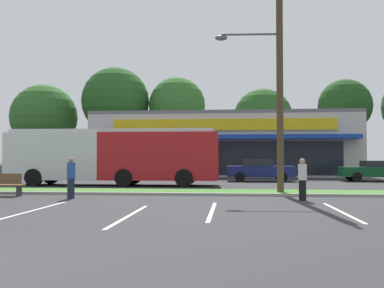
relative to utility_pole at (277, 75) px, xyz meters
The scene contains 19 objects.
grass_median 8.39m from the utility_pole, behind, with size 56.00×2.20×0.12m, color #427A2D.
curb_lip 8.44m from the utility_pole, behind, with size 56.00×0.24×0.12m, color #99968C.
parking_stripe_1 11.57m from the utility_pole, 141.64° to the right, with size 0.12×4.80×0.01m, color silver.
parking_stripe_2 10.38m from the utility_pole, 122.94° to the right, with size 0.12×4.80×0.01m, color silver.
parking_stripe_3 8.58m from the utility_pole, 112.66° to the right, with size 0.12×4.80×0.01m, color silver.
parking_stripe_4 8.16m from the utility_pole, 78.32° to the right, with size 0.12×4.80×0.01m, color silver.
storefront_building 23.11m from the utility_pole, 96.75° to the left, with size 22.99×14.47×5.60m.
tree_far_left 39.76m from the utility_pole, 128.43° to the left, with size 7.96×7.96×10.50m.
tree_left 34.59m from the utility_pole, 117.14° to the left, with size 7.96×7.96×12.32m.
tree_mid_left 32.35m from the utility_pole, 105.13° to the left, with size 6.66×6.66×11.11m.
tree_mid 28.63m from the utility_pole, 87.11° to the left, with size 6.51×6.51×9.21m.
tree_mid_right 31.56m from the utility_pole, 70.49° to the left, with size 5.87×5.87×10.31m.
utility_pole is the anchor object (origin of this frame).
city_bus 10.96m from the utility_pole, 148.91° to the left, with size 12.27×2.71×3.25m.
bus_stop_bench 12.67m from the utility_pole, behind, with size 1.60×0.45×0.95m.
car_0 14.45m from the utility_pole, 55.22° to the left, with size 4.64×1.89×1.41m.
car_3 11.52m from the utility_pole, 90.46° to the left, with size 4.54×1.93×1.51m.
pedestrian_near_bench 5.31m from the utility_pole, 76.34° to the right, with size 0.32×0.32×1.59m.
pedestrian_by_pole 9.86m from the utility_pole, 161.77° to the right, with size 0.33×0.33×1.65m.
Camera 1 is at (4.54, -5.63, 1.62)m, focal length 40.47 mm.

